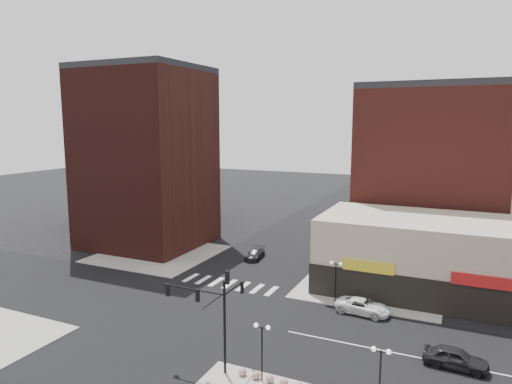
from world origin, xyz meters
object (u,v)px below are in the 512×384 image
at_px(street_lamp_se_b, 381,363).
at_px(street_lamp_ne, 336,271).
at_px(white_suv, 363,306).
at_px(dark_sedan_east, 456,358).
at_px(street_lamp_se_a, 262,338).
at_px(dark_sedan_north, 255,254).
at_px(traffic_signal, 215,305).

height_order(street_lamp_se_b, street_lamp_ne, same).
bearing_deg(white_suv, dark_sedan_east, -125.59).
distance_m(street_lamp_se_b, dark_sedan_east, 9.10).
bearing_deg(street_lamp_se_a, dark_sedan_east, 31.91).
height_order(street_lamp_se_a, dark_sedan_east, street_lamp_se_a).
distance_m(street_lamp_se_b, street_lamp_ne, 17.46).
distance_m(street_lamp_ne, white_suv, 4.29).
xyz_separation_m(dark_sedan_east, dark_sedan_north, (-24.80, 18.52, -0.12)).
height_order(traffic_signal, dark_sedan_east, traffic_signal).
distance_m(street_lamp_se_a, dark_sedan_north, 29.13).
relative_size(street_lamp_ne, dark_sedan_north, 0.92).
relative_size(street_lamp_se_a, dark_sedan_north, 0.92).
height_order(white_suv, dark_sedan_north, white_suv).
bearing_deg(street_lamp_ne, dark_sedan_east, -36.61).
distance_m(traffic_signal, street_lamp_se_a, 4.12).
distance_m(street_lamp_se_a, dark_sedan_east, 14.66).
relative_size(white_suv, dark_sedan_north, 1.13).
distance_m(street_lamp_se_a, street_lamp_ne, 16.03).
bearing_deg(street_lamp_se_b, street_lamp_ne, 113.63).
distance_m(traffic_signal, dark_sedan_east, 18.17).
xyz_separation_m(traffic_signal, street_lamp_se_b, (11.76, -0.17, -1.67)).
bearing_deg(street_lamp_se_b, dark_sedan_north, 128.15).
bearing_deg(dark_sedan_north, street_lamp_ne, -43.66).
distance_m(white_suv, dark_sedan_north, 20.29).
relative_size(street_lamp_se_b, dark_sedan_north, 0.92).
relative_size(traffic_signal, street_lamp_se_a, 1.87).
relative_size(traffic_signal, dark_sedan_east, 1.71).
bearing_deg(dark_sedan_north, street_lamp_se_a, -71.18).
xyz_separation_m(street_lamp_se_b, white_suv, (-3.93, 14.50, -2.59)).
height_order(street_lamp_ne, dark_sedan_north, street_lamp_ne).
xyz_separation_m(street_lamp_se_a, white_suv, (4.07, 14.50, -2.59)).
distance_m(traffic_signal, street_lamp_ne, 16.62).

